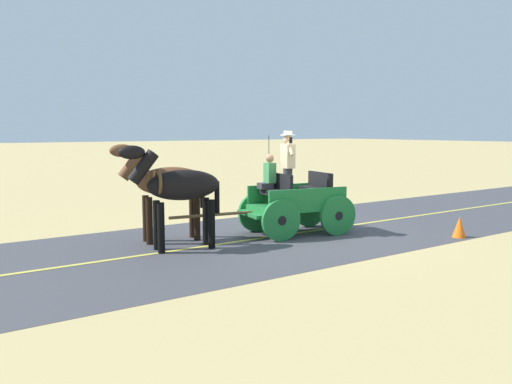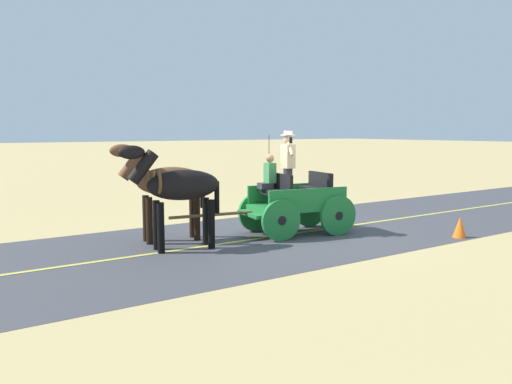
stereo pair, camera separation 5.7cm
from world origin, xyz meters
The scene contains 7 objects.
ground_plane centered at (0.00, 0.00, 0.00)m, with size 200.00×200.00×0.00m, color tan.
road_surface centered at (0.00, 0.00, 0.00)m, with size 5.70×160.00×0.01m, color #424247.
road_centre_stripe centered at (0.00, 0.00, 0.01)m, with size 0.12×160.00×0.00m, color #DBCC4C.
horse_drawn_carriage centered at (0.04, -0.02, 0.82)m, with size 1.78×4.51×2.50m.
horse_near_side centered at (0.07, 3.05, 1.32)m, with size 0.83×2.15×2.21m.
horse_off_side centered at (0.99, 2.90, 1.32)m, with size 0.86×2.15×2.21m.
traffic_cone centered at (-2.56, -2.93, 0.25)m, with size 0.32×0.32×0.50m, color orange.
Camera 1 is at (-9.83, 7.96, 2.52)m, focal length 36.99 mm.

